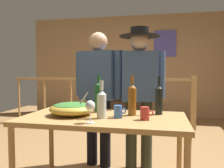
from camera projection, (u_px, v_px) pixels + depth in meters
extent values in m
plane|color=olive|center=(128.00, 159.00, 3.02)|extent=(7.87, 7.87, 0.00)
cube|color=tan|center=(145.00, 66.00, 5.90)|extent=(6.06, 0.10, 2.56)
cube|color=#524EB2|center=(165.00, 44.00, 5.70)|extent=(0.53, 0.03, 0.65)
cylinder|color=#B2844C|center=(19.00, 100.00, 5.29)|extent=(0.04, 0.04, 0.95)
cylinder|color=#B2844C|center=(44.00, 101.00, 5.16)|extent=(0.04, 0.04, 0.95)
cylinder|color=#B2844C|center=(71.00, 102.00, 5.03)|extent=(0.04, 0.04, 0.95)
cylinder|color=#B2844C|center=(99.00, 103.00, 4.90)|extent=(0.04, 0.04, 0.95)
cylinder|color=#B2844C|center=(129.00, 104.00, 4.76)|extent=(0.04, 0.04, 0.95)
cylinder|color=#B2844C|center=(160.00, 105.00, 4.63)|extent=(0.04, 0.04, 0.95)
cylinder|color=#B2844C|center=(193.00, 106.00, 4.50)|extent=(0.04, 0.04, 0.95)
cube|color=#B2844C|center=(99.00, 79.00, 4.87)|extent=(3.88, 0.07, 0.05)
cube|color=#B2844C|center=(193.00, 103.00, 4.50)|extent=(0.10, 0.10, 1.05)
cube|color=#38281E|center=(127.00, 109.00, 5.70)|extent=(0.90, 0.40, 0.41)
cube|color=black|center=(127.00, 101.00, 5.69)|extent=(0.20, 0.12, 0.02)
cylinder|color=black|center=(127.00, 99.00, 5.69)|extent=(0.03, 0.03, 0.08)
cube|color=black|center=(127.00, 91.00, 5.64)|extent=(0.50, 0.06, 0.31)
cube|color=black|center=(127.00, 91.00, 5.62)|extent=(0.46, 0.01, 0.28)
cube|color=#B2844C|center=(103.00, 119.00, 2.04)|extent=(1.43, 0.76, 0.04)
cylinder|color=#B2844C|center=(51.00, 144.00, 2.53)|extent=(0.05, 0.05, 0.71)
cylinder|color=#B2844C|center=(179.00, 153.00, 2.25)|extent=(0.05, 0.05, 0.71)
ellipsoid|color=gold|center=(72.00, 109.00, 2.09)|extent=(0.40, 0.40, 0.11)
ellipsoid|color=#38702D|center=(72.00, 105.00, 2.09)|extent=(0.33, 0.33, 0.05)
cylinder|color=silver|center=(80.00, 103.00, 2.07)|extent=(0.15, 0.01, 0.20)
cylinder|color=silver|center=(90.00, 123.00, 1.78)|extent=(0.07, 0.07, 0.01)
cylinder|color=silver|center=(90.00, 116.00, 1.78)|extent=(0.01, 0.01, 0.09)
ellipsoid|color=silver|center=(90.00, 106.00, 1.77)|extent=(0.08, 0.08, 0.08)
cylinder|color=brown|center=(132.00, 102.00, 2.08)|extent=(0.08, 0.08, 0.25)
cone|color=brown|center=(132.00, 86.00, 2.07)|extent=(0.08, 0.08, 0.03)
cylinder|color=brown|center=(132.00, 80.00, 2.07)|extent=(0.03, 0.03, 0.08)
cylinder|color=silver|center=(102.00, 106.00, 1.95)|extent=(0.08, 0.08, 0.20)
cone|color=silver|center=(102.00, 92.00, 1.95)|extent=(0.08, 0.08, 0.04)
cylinder|color=silver|center=(102.00, 85.00, 1.94)|extent=(0.03, 0.03, 0.08)
cylinder|color=#1E5628|center=(99.00, 99.00, 2.25)|extent=(0.08, 0.08, 0.26)
cone|color=#1E5628|center=(99.00, 83.00, 2.24)|extent=(0.08, 0.08, 0.04)
cylinder|color=#1E5628|center=(99.00, 78.00, 2.24)|extent=(0.03, 0.03, 0.06)
cylinder|color=black|center=(159.00, 101.00, 2.13)|extent=(0.07, 0.07, 0.24)
cone|color=black|center=(159.00, 87.00, 2.12)|extent=(0.07, 0.07, 0.03)
cylinder|color=black|center=(159.00, 81.00, 2.11)|extent=(0.03, 0.03, 0.08)
cylinder|color=#3866B2|center=(118.00, 112.00, 1.97)|extent=(0.07, 0.07, 0.11)
torus|color=#3866B2|center=(123.00, 111.00, 1.96)|extent=(0.05, 0.01, 0.05)
cylinder|color=#B7332D|center=(145.00, 113.00, 1.89)|extent=(0.07, 0.07, 0.11)
torus|color=#B7332D|center=(151.00, 113.00, 1.88)|extent=(0.05, 0.01, 0.05)
cylinder|color=black|center=(105.00, 133.00, 2.78)|extent=(0.13, 0.13, 0.81)
cylinder|color=black|center=(92.00, 132.00, 2.85)|extent=(0.13, 0.13, 0.81)
cube|color=#3D5684|center=(98.00, 75.00, 2.77)|extent=(0.46, 0.30, 0.58)
cylinder|color=#3D5684|center=(119.00, 74.00, 2.66)|extent=(0.09, 0.09, 0.55)
cylinder|color=#3D5684|center=(80.00, 74.00, 2.88)|extent=(0.09, 0.09, 0.55)
sphere|color=tan|center=(98.00, 42.00, 2.75)|extent=(0.22, 0.22, 0.22)
cylinder|color=#2D3323|center=(147.00, 135.00, 2.71)|extent=(0.13, 0.13, 0.81)
cylinder|color=#2D3323|center=(131.00, 135.00, 2.71)|extent=(0.13, 0.13, 0.81)
cube|color=#3D5684|center=(139.00, 76.00, 2.67)|extent=(0.45, 0.30, 0.57)
cylinder|color=#3D5684|center=(161.00, 75.00, 2.67)|extent=(0.09, 0.09, 0.54)
cylinder|color=#3D5684|center=(117.00, 75.00, 2.67)|extent=(0.09, 0.09, 0.54)
sphere|color=beige|center=(140.00, 42.00, 2.65)|extent=(0.22, 0.22, 0.22)
cylinder|color=black|center=(140.00, 36.00, 2.64)|extent=(0.47, 0.47, 0.01)
cylinder|color=black|center=(140.00, 32.00, 2.64)|extent=(0.21, 0.21, 0.10)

